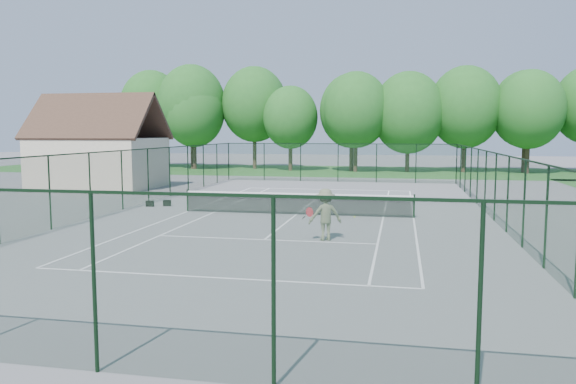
# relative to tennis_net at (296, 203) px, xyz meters

# --- Properties ---
(ground) EXTENTS (140.00, 140.00, 0.00)m
(ground) POSITION_rel_tennis_net_xyz_m (0.00, 0.00, -0.58)
(ground) COLOR slate
(ground) RESTS_ON ground
(grass_far) EXTENTS (80.00, 16.00, 0.01)m
(grass_far) POSITION_rel_tennis_net_xyz_m (0.00, 30.00, -0.57)
(grass_far) COLOR #2F6D29
(grass_far) RESTS_ON ground
(court_lines) EXTENTS (11.05, 23.85, 0.01)m
(court_lines) POSITION_rel_tennis_net_xyz_m (0.00, 0.00, -0.57)
(court_lines) COLOR white
(court_lines) RESTS_ON ground
(tennis_net) EXTENTS (11.08, 0.08, 1.10)m
(tennis_net) POSITION_rel_tennis_net_xyz_m (0.00, 0.00, 0.00)
(tennis_net) COLOR black
(tennis_net) RESTS_ON ground
(fence_enclosure) EXTENTS (18.05, 36.05, 3.02)m
(fence_enclosure) POSITION_rel_tennis_net_xyz_m (0.00, 0.00, 0.98)
(fence_enclosure) COLOR #193720
(fence_enclosure) RESTS_ON ground
(utility_building) EXTENTS (8.60, 6.27, 6.63)m
(utility_building) POSITION_rel_tennis_net_xyz_m (-16.00, 10.00, 2.54)
(utility_building) COLOR beige
(utility_building) RESTS_ON ground
(tree_line_far) EXTENTS (39.40, 6.40, 9.70)m
(tree_line_far) POSITION_rel_tennis_net_xyz_m (0.00, 30.00, 5.42)
(tree_line_far) COLOR #463024
(tree_line_far) RESTS_ON ground
(sports_bag_a) EXTENTS (0.41, 0.28, 0.31)m
(sports_bag_a) POSITION_rel_tennis_net_xyz_m (-8.14, 1.32, -0.42)
(sports_bag_a) COLOR black
(sports_bag_a) RESTS_ON ground
(sports_bag_b) EXTENTS (0.46, 0.36, 0.32)m
(sports_bag_b) POSITION_rel_tennis_net_xyz_m (-7.33, 1.70, -0.42)
(sports_bag_b) COLOR black
(sports_bag_b) RESTS_ON ground
(tennis_player) EXTENTS (1.94, 1.12, 1.90)m
(tennis_player) POSITION_rel_tennis_net_xyz_m (2.20, -6.04, 0.37)
(tennis_player) COLOR #5C6247
(tennis_player) RESTS_ON ground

